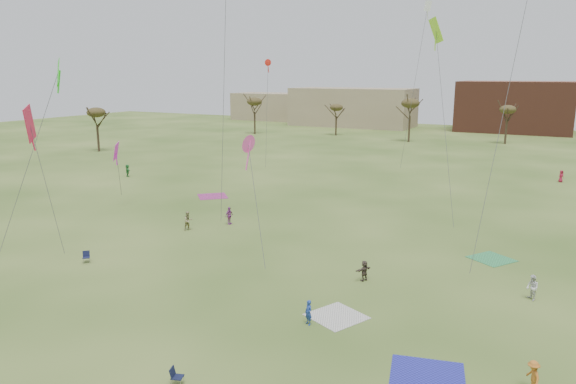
% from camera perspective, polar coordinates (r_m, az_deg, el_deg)
% --- Properties ---
extents(ground, '(260.00, 260.00, 0.00)m').
position_cam_1_polar(ground, '(31.25, -10.69, -14.20)').
color(ground, '#2F4F18').
rests_on(ground, ground).
extents(flyer_near_right, '(0.63, 0.56, 1.44)m').
position_cam_1_polar(flyer_near_right, '(31.09, 2.19, -12.65)').
color(flyer_near_right, '#203D96').
rests_on(flyer_near_right, ground).
extents(spectator_fore_b, '(0.93, 1.03, 1.73)m').
position_cam_1_polar(spectator_fore_b, '(49.52, -10.54, -3.01)').
color(spectator_fore_b, '#938B5E').
rests_on(spectator_fore_b, ground).
extents(spectator_fore_c, '(0.97, 1.39, 1.44)m').
position_cam_1_polar(spectator_fore_c, '(37.47, 8.09, -8.27)').
color(spectator_fore_c, '#4F4138').
rests_on(spectator_fore_c, ground).
extents(flyer_mid_b, '(0.95, 1.11, 1.49)m').
position_cam_1_polar(flyer_mid_b, '(27.52, 24.52, -17.35)').
color(flyer_mid_b, '#BB6923').
rests_on(flyer_mid_b, ground).
extents(spectator_mid_d, '(0.50, 1.02, 1.67)m').
position_cam_1_polar(spectator_mid_d, '(50.81, -6.25, -2.51)').
color(spectator_mid_d, '#9B4099').
rests_on(spectator_mid_d, ground).
extents(spectator_mid_e, '(0.97, 1.01, 1.63)m').
position_cam_1_polar(spectator_mid_e, '(37.37, 24.48, -9.22)').
color(spectator_mid_e, silver).
rests_on(spectator_mid_e, ground).
extents(flyer_far_a, '(1.52, 1.34, 1.67)m').
position_cam_1_polar(flyer_far_a, '(77.09, -16.65, 2.19)').
color(flyer_far_a, '#2A8039').
rests_on(flyer_far_a, ground).
extents(flyer_far_b, '(0.87, 0.91, 1.57)m').
position_cam_1_polar(flyer_far_b, '(78.61, 26.98, 1.50)').
color(flyer_far_b, maroon).
rests_on(flyer_far_b, ground).
extents(blanket_blue, '(4.11, 4.11, 0.03)m').
position_cam_1_polar(blanket_blue, '(27.39, 14.56, -18.50)').
color(blanket_blue, '#2629A6').
rests_on(blanket_blue, ground).
extents(blanket_cream, '(3.80, 3.80, 0.03)m').
position_cam_1_polar(blanket_cream, '(32.40, 5.17, -13.01)').
color(blanket_cream, beige).
rests_on(blanket_cream, ground).
extents(blanket_plum, '(4.53, 4.53, 0.03)m').
position_cam_1_polar(blanket_plum, '(62.70, -8.00, -0.46)').
color(blanket_plum, '#9B2F76').
rests_on(blanket_plum, ground).
extents(blanket_olive, '(3.82, 3.82, 0.03)m').
position_cam_1_polar(blanket_olive, '(44.31, 20.77, -6.66)').
color(blanket_olive, '#349152').
rests_on(blanket_olive, ground).
extents(camp_chair_left, '(0.74, 0.74, 0.87)m').
position_cam_1_polar(camp_chair_left, '(43.36, -20.60, -6.71)').
color(camp_chair_left, '#15193A').
rests_on(camp_chair_left, ground).
extents(camp_chair_center, '(0.67, 0.65, 0.87)m').
position_cam_1_polar(camp_chair_center, '(26.40, -11.67, -18.96)').
color(camp_chair_center, '#121733').
rests_on(camp_chair_center, ground).
extents(kites_aloft, '(60.88, 52.41, 27.80)m').
position_cam_1_polar(kites_aloft, '(52.46, 7.27, 18.60)').
color(kites_aloft, red).
rests_on(kites_aloft, ground).
extents(tree_line, '(117.44, 49.32, 8.91)m').
position_cam_1_polar(tree_line, '(103.03, 16.47, 8.19)').
color(tree_line, '#3A2B1E').
rests_on(tree_line, ground).
extents(building_tan, '(32.00, 14.00, 10.00)m').
position_cam_1_polar(building_tan, '(146.71, 6.86, 8.92)').
color(building_tan, '#937F60').
rests_on(building_tan, ground).
extents(building_brick, '(26.00, 16.00, 12.00)m').
position_cam_1_polar(building_brick, '(142.38, 22.97, 8.33)').
color(building_brick, brown).
rests_on(building_brick, ground).
extents(building_tan_west, '(20.00, 12.00, 8.00)m').
position_cam_1_polar(building_tan_west, '(166.05, -2.07, 9.06)').
color(building_tan_west, '#937F60').
rests_on(building_tan_west, ground).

